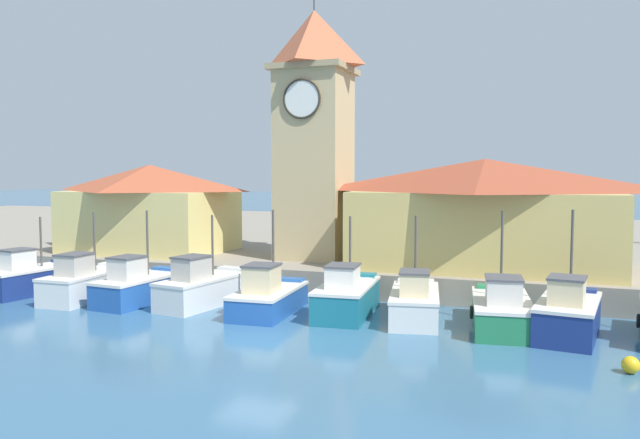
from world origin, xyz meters
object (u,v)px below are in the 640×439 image
Objects in this scene: fishing_boat_left_outer at (86,283)px; fishing_boat_right_inner at (415,302)px; warehouse_right at (484,212)px; fishing_boat_far_left at (31,277)px; fishing_boat_right_outer at (502,310)px; clock_tower at (314,129)px; fishing_boat_center at (268,297)px; fishing_boat_left_inner at (139,286)px; fishing_boat_mid_left at (203,287)px; fishing_boat_mid_right at (347,296)px; warehouse_left at (150,207)px; mooring_buoy at (631,365)px; fishing_boat_far_right at (568,314)px.

fishing_boat_left_outer is 15.05m from fishing_boat_right_inner.
fishing_boat_right_inner is 0.38× the size of warehouse_right.
fishing_boat_far_left is at bearing -177.61° from fishing_boat_right_inner.
fishing_boat_right_outer is 0.34× the size of clock_tower.
fishing_boat_center is at bearing 1.13° from fishing_boat_left_outer.
fishing_boat_left_inner is 0.93× the size of fishing_boat_mid_left.
fishing_boat_right_outer reaches higher than fishing_boat_mid_left.
fishing_boat_left_outer is 9.05m from fishing_boat_center.
fishing_boat_mid_left is 0.40× the size of warehouse_right.
fishing_boat_left_inner is 0.97× the size of fishing_boat_mid_right.
fishing_boat_left_inner is 9.51m from fishing_boat_mid_right.
fishing_boat_far_left is at bearing -178.67° from fishing_boat_right_outer.
fishing_boat_right_outer is at bearing 2.08° from fishing_boat_left_inner.
fishing_boat_center is 13.93m from warehouse_left.
fishing_boat_right_inner is (2.80, 0.03, -0.06)m from fishing_boat_mid_right.
fishing_boat_left_inner is 9.18× the size of mooring_buoy.
fishing_boat_far_right is (17.91, 0.25, 0.04)m from fishing_boat_left_inner.
fishing_boat_right_inner is 12.54m from clock_tower.
fishing_boat_right_outer is 2.32m from fishing_boat_far_right.
fishing_boat_right_outer is at bearing 0.28° from fishing_boat_mid_left.
fishing_boat_left_inner is 0.97× the size of fishing_boat_right_inner.
fishing_boat_right_outer reaches higher than fishing_boat_center.
fishing_boat_left_outer reaches higher than fishing_boat_far_left.
fishing_boat_center is at bearing -8.63° from fishing_boat_mid_left.
fishing_boat_far_right is at bearing -32.47° from clock_tower.
fishing_boat_far_right is (14.92, -0.26, 0.01)m from fishing_boat_mid_left.
mooring_buoy is at bearing -47.23° from fishing_boat_right_outer.
fishing_boat_mid_left is at bearing 9.59° from fishing_boat_left_inner.
fishing_boat_mid_right is 2.81m from fishing_boat_right_inner.
warehouse_left is (-11.07, 7.87, 3.09)m from fishing_boat_center.
fishing_boat_mid_right is at bearing 176.23° from fishing_boat_far_right.
fishing_boat_left_inner is at bearing -0.55° from fishing_boat_far_left.
fishing_boat_far_right reaches higher than fishing_boat_right_inner.
fishing_boat_mid_left is (9.16, 0.45, 0.00)m from fishing_boat_far_left.
warehouse_right reaches higher than fishing_boat_right_inner.
fishing_boat_far_left is 0.96× the size of fishing_boat_right_inner.
fishing_boat_mid_left is 0.55× the size of warehouse_left.
warehouse_left is at bearing -178.07° from clock_tower.
fishing_boat_mid_right reaches higher than fishing_boat_left_outer.
fishing_boat_right_inner is at bearing 175.49° from fishing_boat_right_outer.
fishing_boat_left_inner is 6.31m from fishing_boat_center.
fishing_boat_far_right is at bearing 1.21° from fishing_boat_center.
mooring_buoy is at bearing -31.66° from fishing_boat_right_inner.
fishing_boat_mid_left is at bearing -179.72° from fishing_boat_right_outer.
fishing_boat_right_outer reaches higher than fishing_boat_left_outer.
fishing_boat_left_inner reaches higher than fishing_boat_mid_left.
fishing_boat_center is 9.32m from fishing_boat_right_outer.
fishing_boat_center is (6.31, 0.00, -0.05)m from fishing_boat_left_inner.
fishing_boat_left_outer is 9.24× the size of mooring_buoy.
fishing_boat_right_outer reaches higher than fishing_boat_left_inner.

